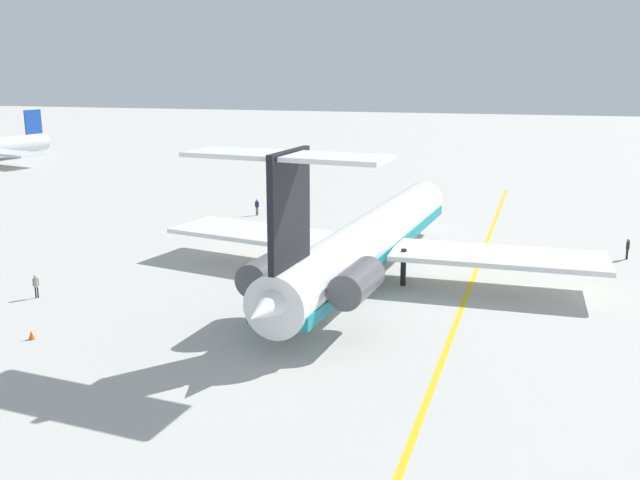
{
  "coord_description": "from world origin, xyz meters",
  "views": [
    {
      "loc": [
        -53.34,
        -5.61,
        15.97
      ],
      "look_at": [
        -1.72,
        8.01,
        2.69
      ],
      "focal_mm": 39.55,
      "sensor_mm": 36.0,
      "label": 1
    }
  ],
  "objects_px": {
    "ground_crew_near_nose": "(36,283)",
    "safety_cone_wingtip": "(281,213)",
    "ground_crew_portside": "(257,205)",
    "safety_cone_nose": "(32,335)",
    "main_jetliner": "(366,241)",
    "ground_crew_near_tail": "(628,246)"
  },
  "relations": [
    {
      "from": "ground_crew_portside",
      "to": "safety_cone_wingtip",
      "type": "bearing_deg",
      "value": 88.95
    },
    {
      "from": "main_jetliner",
      "to": "ground_crew_near_tail",
      "type": "bearing_deg",
      "value": -52.99
    },
    {
      "from": "ground_crew_near_nose",
      "to": "safety_cone_nose",
      "type": "relative_size",
      "value": 3.09
    },
    {
      "from": "main_jetliner",
      "to": "ground_crew_portside",
      "type": "relative_size",
      "value": 22.03
    },
    {
      "from": "ground_crew_near_nose",
      "to": "safety_cone_wingtip",
      "type": "height_order",
      "value": "ground_crew_near_nose"
    },
    {
      "from": "ground_crew_portside",
      "to": "safety_cone_nose",
      "type": "relative_size",
      "value": 3.25
    },
    {
      "from": "ground_crew_portside",
      "to": "safety_cone_nose",
      "type": "bearing_deg",
      "value": -16.82
    },
    {
      "from": "ground_crew_near_tail",
      "to": "safety_cone_wingtip",
      "type": "height_order",
      "value": "ground_crew_near_tail"
    },
    {
      "from": "safety_cone_wingtip",
      "to": "safety_cone_nose",
      "type": "bearing_deg",
      "value": 174.87
    },
    {
      "from": "safety_cone_nose",
      "to": "safety_cone_wingtip",
      "type": "xyz_separation_m",
      "value": [
        38.05,
        -3.42,
        0.0
      ]
    },
    {
      "from": "ground_crew_near_nose",
      "to": "main_jetliner",
      "type": "bearing_deg",
      "value": 75.01
    },
    {
      "from": "main_jetliner",
      "to": "ground_crew_near_nose",
      "type": "relative_size",
      "value": 23.16
    },
    {
      "from": "ground_crew_near_tail",
      "to": "ground_crew_portside",
      "type": "distance_m",
      "value": 37.48
    },
    {
      "from": "ground_crew_near_nose",
      "to": "ground_crew_near_tail",
      "type": "relative_size",
      "value": 0.96
    },
    {
      "from": "main_jetliner",
      "to": "safety_cone_nose",
      "type": "bearing_deg",
      "value": 141.41
    },
    {
      "from": "ground_crew_near_tail",
      "to": "ground_crew_near_nose",
      "type": "bearing_deg",
      "value": 6.81
    },
    {
      "from": "safety_cone_nose",
      "to": "ground_crew_near_nose",
      "type": "bearing_deg",
      "value": 34.04
    },
    {
      "from": "ground_crew_near_nose",
      "to": "ground_crew_portside",
      "type": "distance_m",
      "value": 31.08
    },
    {
      "from": "ground_crew_near_nose",
      "to": "safety_cone_wingtip",
      "type": "distance_m",
      "value": 32.27
    },
    {
      "from": "main_jetliner",
      "to": "safety_cone_wingtip",
      "type": "distance_m",
      "value": 25.47
    },
    {
      "from": "safety_cone_nose",
      "to": "safety_cone_wingtip",
      "type": "bearing_deg",
      "value": -5.13
    },
    {
      "from": "ground_crew_portside",
      "to": "safety_cone_wingtip",
      "type": "distance_m",
      "value": 2.76
    }
  ]
}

